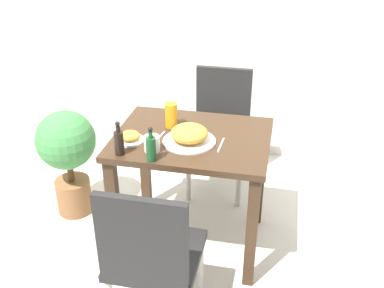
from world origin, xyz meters
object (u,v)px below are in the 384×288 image
food_plate (189,135)px  drink_cup (152,144)px  potted_plant_left (67,151)px  side_plate (130,137)px  chair_near (151,254)px  juice_glass (171,115)px  condiment_bottle (119,142)px  sauce_bottle (151,148)px  chair_far (220,124)px

food_plate → drink_cup: 0.22m
food_plate → potted_plant_left: bearing=166.4°
side_plate → drink_cup: drink_cup is taller
chair_near → juice_glass: 0.88m
chair_near → food_plate: chair_near is taller
food_plate → drink_cup: bearing=-142.4°
food_plate → side_plate: food_plate is taller
chair_near → side_plate: (-0.29, 0.59, 0.27)m
condiment_bottle → sauce_bottle: bearing=-7.8°
drink_cup → juice_glass: 0.31m
potted_plant_left → condiment_bottle: bearing=-37.5°
juice_glass → condiment_bottle: size_ratio=0.77×
juice_glass → sauce_bottle: size_ratio=0.77×
drink_cup → potted_plant_left: 0.84m
food_plate → sauce_bottle: 0.27m
sauce_bottle → condiment_bottle: size_ratio=1.00×
food_plate → sauce_bottle: bearing=-122.6°
chair_far → sauce_bottle: sauce_bottle is taller
food_plate → juice_glass: size_ratio=2.01×
drink_cup → potted_plant_left: (-0.69, 0.34, -0.32)m
food_plate → side_plate: 0.33m
chair_near → side_plate: chair_near is taller
juice_glass → sauce_bottle: (-0.00, -0.40, 0.00)m
chair_near → sauce_bottle: size_ratio=4.70×
chair_near → condiment_bottle: 0.62m
drink_cup → juice_glass: size_ratio=0.58×
potted_plant_left → sauce_bottle: bearing=-31.4°
food_plate → chair_near: bearing=-93.3°
side_plate → potted_plant_left: 0.68m
chair_near → sauce_bottle: 0.54m
chair_far → side_plate: 0.95m
chair_near → food_plate: bearing=-93.3°
chair_near → condiment_bottle: bearing=-56.5°
drink_cup → chair_near: bearing=-75.0°
chair_far → drink_cup: 0.97m
chair_near → chair_far: bearing=-94.0°
juice_glass → drink_cup: bearing=-95.2°
food_plate → potted_plant_left: 0.95m
chair_near → side_plate: 0.71m
side_plate → condiment_bottle: (-0.01, -0.15, 0.05)m
chair_near → drink_cup: 0.60m
condiment_bottle → chair_far: bearing=68.1°
chair_far → condiment_bottle: condiment_bottle is taller
chair_far → juice_glass: juice_glass is taller
chair_far → juice_glass: 0.71m
side_plate → juice_glass: (0.18, 0.23, 0.05)m
juice_glass → sauce_bottle: 0.40m
drink_cup → sauce_bottle: 0.11m
condiment_bottle → potted_plant_left: bearing=142.5°
sauce_bottle → potted_plant_left: sauce_bottle is taller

